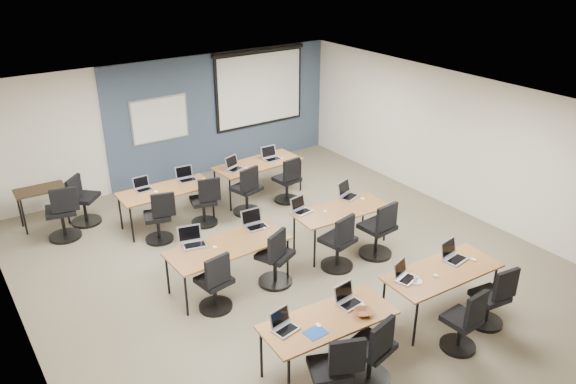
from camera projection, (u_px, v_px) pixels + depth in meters
floor at (289, 265)px, 9.37m from camera, size 8.00×9.00×0.02m
ceiling at (289, 109)px, 8.25m from camera, size 8.00×9.00×0.02m
wall_back at (172, 121)px, 12.18m from camera, size 8.00×0.04×2.70m
wall_front at (552, 351)px, 5.44m from camera, size 8.00×0.04×2.70m
wall_left at (16, 270)px, 6.75m from camera, size 0.04×9.00×2.70m
wall_right at (459, 143)px, 10.87m from camera, size 0.04×9.00×2.70m
blue_accent_panel at (223, 112)px, 12.80m from camera, size 5.50×0.04×2.70m
whiteboard at (160, 120)px, 11.93m from camera, size 1.28×0.03×0.98m
projector_screen at (260, 84)px, 13.02m from camera, size 2.40×0.10×1.82m
training_table_front_left at (328, 322)px, 6.92m from camera, size 1.71×0.71×0.73m
training_table_front_right at (442, 273)px, 7.91m from camera, size 1.75×0.73×0.73m
training_table_mid_left at (228, 247)px, 8.56m from camera, size 1.88×0.78×0.73m
training_table_mid_right at (341, 212)px, 9.67m from camera, size 1.69×0.71×0.73m
training_table_back_left at (166, 191)px, 10.44m from camera, size 1.73×0.72×0.73m
training_table_back_right at (258, 165)px, 11.63m from camera, size 1.83×0.76×0.73m
laptop_0 at (284, 325)px, 6.70m from camera, size 0.30×0.26×0.23m
mouse_0 at (319, 325)px, 6.76m from camera, size 0.08×0.11×0.03m
task_chair_0 at (334, 377)px, 6.43m from camera, size 0.55×0.52×1.00m
laptop_1 at (348, 299)px, 7.17m from camera, size 0.31×0.27×0.24m
mouse_1 at (363, 305)px, 7.14m from camera, size 0.07×0.10×0.03m
task_chair_1 at (373, 355)px, 6.75m from camera, size 0.54×0.54×1.02m
laptop_2 at (404, 275)px, 7.69m from camera, size 0.30×0.26×0.23m
mouse_2 at (436, 276)px, 7.75m from camera, size 0.07×0.10×0.03m
task_chair_2 at (464, 326)px, 7.31m from camera, size 0.47×0.47×0.96m
laptop_3 at (453, 255)px, 8.15m from camera, size 0.35×0.30×0.26m
mouse_3 at (474, 260)px, 8.13m from camera, size 0.08×0.11×0.04m
task_chair_3 at (492, 302)px, 7.78m from camera, size 0.48×0.48×0.97m
laptop_4 at (192, 240)px, 8.53m from camera, size 0.36×0.31×0.27m
mouse_4 at (215, 247)px, 8.46m from camera, size 0.07×0.10×0.03m
task_chair_4 at (216, 287)px, 8.10m from camera, size 0.50×0.50×0.98m
laptop_5 at (254, 223)px, 9.06m from camera, size 0.36×0.30×0.27m
mouse_5 at (264, 228)px, 9.01m from camera, size 0.08×0.10×0.03m
task_chair_5 at (275, 262)px, 8.68m from camera, size 0.58×0.54×1.02m
laptop_6 at (301, 208)px, 9.56m from camera, size 0.32×0.27×0.24m
mouse_6 at (325, 211)px, 9.55m from camera, size 0.08×0.10×0.03m
task_chair_6 at (339, 246)px, 9.11m from camera, size 0.54×0.54×1.02m
laptop_7 at (347, 193)px, 10.10m from camera, size 0.36×0.31×0.27m
mouse_7 at (363, 199)px, 10.00m from camera, size 0.08×0.11×0.03m
task_chair_7 at (379, 234)px, 9.47m from camera, size 0.57×0.57×1.04m
laptop_8 at (143, 187)px, 10.37m from camera, size 0.30×0.26×0.23m
mouse_8 at (156, 192)px, 10.28m from camera, size 0.07×0.11×0.04m
task_chair_8 at (160, 221)px, 9.95m from camera, size 0.51×0.51×0.99m
laptop_9 at (186, 177)px, 10.79m from camera, size 0.34×0.29×0.26m
mouse_9 at (204, 179)px, 10.79m from camera, size 0.09×0.11×0.03m
task_chair_9 at (205, 205)px, 10.53m from camera, size 0.50×0.50×0.99m
laptop_10 at (234, 166)px, 11.28m from camera, size 0.33×0.28×0.25m
mouse_10 at (246, 168)px, 11.32m from camera, size 0.07×0.10×0.03m
task_chair_10 at (247, 194)px, 10.94m from camera, size 0.55×0.55×1.03m
laptop_11 at (271, 156)px, 11.78m from camera, size 0.35×0.30×0.27m
mouse_11 at (282, 158)px, 11.81m from camera, size 0.08×0.10×0.03m
task_chair_11 at (288, 184)px, 11.45m from camera, size 0.51×0.51×0.99m
blue_mousepad at (315, 333)px, 6.65m from camera, size 0.27×0.23×0.01m
snack_bowl at (363, 312)px, 6.97m from camera, size 0.30×0.30×0.06m
snack_plate at (416, 281)px, 7.63m from camera, size 0.20×0.20×0.01m
coffee_cup at (416, 279)px, 7.62m from camera, size 0.06×0.06×0.05m
utility_table at (40, 194)px, 10.41m from camera, size 0.88×0.49×0.75m
spare_chair_a at (82, 204)px, 10.54m from camera, size 0.67×0.56×1.03m
spare_chair_b at (63, 217)px, 10.03m from camera, size 0.58×0.58×1.05m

